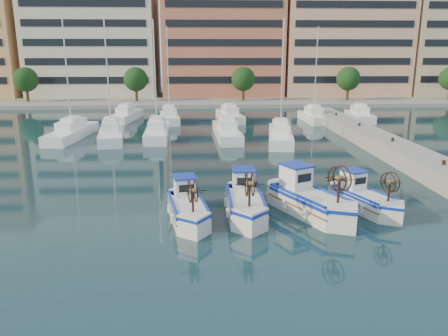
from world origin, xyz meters
The scene contains 8 objects.
ground centered at (0.00, 0.00, 0.00)m, with size 300.00×300.00×0.00m, color #193A41.
quay centered at (13.00, 8.00, 0.60)m, with size 3.00×60.00×1.20m, color gray.
waterfront centered at (9.23, 65.04, 11.10)m, with size 180.00×40.00×25.60m.
yacht_marina centered at (-2.96, 27.49, 0.53)m, with size 36.25×24.13×11.50m.
fishing_boat_a centered at (-3.68, 0.03, 0.72)m, with size 2.41×4.31×2.61m.
fishing_boat_b centered at (-0.66, 0.58, 0.79)m, with size 1.89×4.60×2.86m.
fishing_boat_c centered at (2.73, 0.57, 0.86)m, with size 3.94×5.17×3.12m.
fishing_boat_d centered at (5.90, 1.07, 0.70)m, with size 2.98×4.24×2.55m.
Camera 1 is at (-2.82, -21.18, 8.28)m, focal length 35.00 mm.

